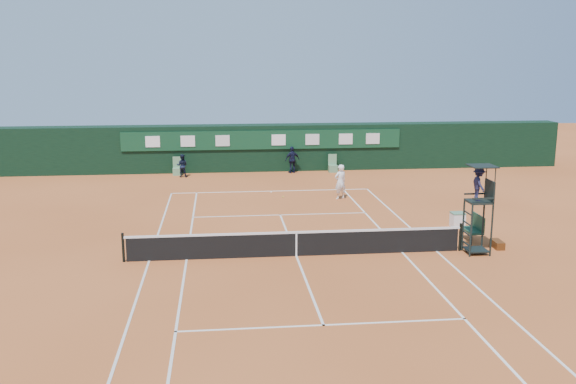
% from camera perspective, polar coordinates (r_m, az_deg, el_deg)
% --- Properties ---
extents(ground, '(90.00, 90.00, 0.00)m').
position_cam_1_polar(ground, '(24.40, 0.74, -5.71)').
color(ground, '#C6622E').
rests_on(ground, ground).
extents(court_lines, '(11.05, 23.85, 0.01)m').
position_cam_1_polar(court_lines, '(24.39, 0.74, -5.70)').
color(court_lines, white).
rests_on(court_lines, ground).
extents(tennis_net, '(12.90, 0.10, 1.10)m').
position_cam_1_polar(tennis_net, '(24.25, 0.74, -4.57)').
color(tennis_net, black).
rests_on(tennis_net, ground).
extents(back_wall, '(40.00, 1.65, 3.00)m').
position_cam_1_polar(back_wall, '(42.31, -2.30, 3.99)').
color(back_wall, black).
rests_on(back_wall, ground).
extents(linesman_chair_left, '(0.55, 0.50, 1.15)m').
position_cam_1_polar(linesman_chair_left, '(41.26, -9.81, 1.94)').
color(linesman_chair_left, '#629669').
rests_on(linesman_chair_left, ground).
extents(linesman_chair_right, '(0.55, 0.50, 1.15)m').
position_cam_1_polar(linesman_chair_right, '(41.81, 4.00, 2.22)').
color(linesman_chair_right, '#598961').
rests_on(linesman_chair_right, ground).
extents(umpire_chair, '(0.96, 0.95, 3.42)m').
position_cam_1_polar(umpire_chair, '(25.15, 16.64, 0.11)').
color(umpire_chair, black).
rests_on(umpire_chair, ground).
extents(player_bench, '(0.56, 1.20, 1.10)m').
position_cam_1_polar(player_bench, '(27.26, 16.27, -2.99)').
color(player_bench, '#173B27').
rests_on(player_bench, ground).
extents(tennis_bag, '(0.38, 0.80, 0.29)m').
position_cam_1_polar(tennis_bag, '(26.69, 18.11, -4.43)').
color(tennis_bag, black).
rests_on(tennis_bag, ground).
extents(cooler, '(0.57, 0.57, 0.65)m').
position_cam_1_polar(cooler, '(29.37, 14.84, -2.38)').
color(cooler, white).
rests_on(cooler, ground).
extents(tennis_ball, '(0.06, 0.06, 0.06)m').
position_cam_1_polar(tennis_ball, '(34.24, -0.44, -0.44)').
color(tennis_ball, '#BEDE33').
rests_on(tennis_ball, ground).
extents(player, '(0.79, 0.67, 1.85)m').
position_cam_1_polar(player, '(33.84, 4.67, 0.91)').
color(player, white).
rests_on(player, ground).
extents(ball_kid_left, '(0.78, 0.65, 1.43)m').
position_cam_1_polar(ball_kid_left, '(40.46, -9.39, 2.33)').
color(ball_kid_left, black).
rests_on(ball_kid_left, ground).
extents(ball_kid_right, '(1.09, 0.75, 1.72)m').
position_cam_1_polar(ball_kid_right, '(41.29, 0.38, 2.88)').
color(ball_kid_right, black).
rests_on(ball_kid_right, ground).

